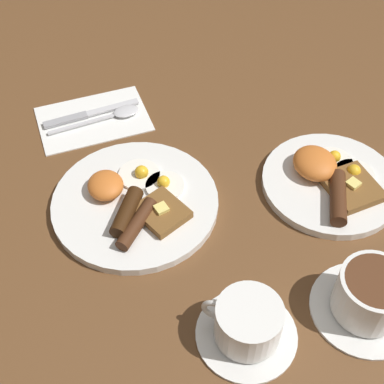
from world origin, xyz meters
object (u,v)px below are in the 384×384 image
(breakfast_plate_far, at_px, (331,180))
(knife, at_px, (86,115))
(teacup_far, at_px, (370,296))
(spoon, at_px, (117,114))
(breakfast_plate_near, at_px, (135,201))
(teacup_near, at_px, (247,324))

(breakfast_plate_far, relative_size, knife, 1.23)
(breakfast_plate_far, bearing_deg, teacup_far, -15.49)
(teacup_far, distance_m, spoon, 0.58)
(breakfast_plate_near, bearing_deg, teacup_far, 42.78)
(breakfast_plate_near, height_order, breakfast_plate_far, breakfast_plate_far)
(breakfast_plate_near, xyz_separation_m, teacup_near, (0.28, 0.09, 0.02))
(teacup_far, distance_m, knife, 0.62)
(breakfast_plate_far, xyz_separation_m, teacup_near, (0.22, -0.24, 0.02))
(breakfast_plate_near, bearing_deg, breakfast_plate_far, 80.08)
(knife, bearing_deg, breakfast_plate_far, -44.99)
(teacup_near, relative_size, teacup_far, 0.91)
(breakfast_plate_near, xyz_separation_m, teacup_far, (0.29, 0.27, 0.02))
(breakfast_plate_far, height_order, knife, breakfast_plate_far)
(teacup_far, bearing_deg, spoon, -154.66)
(teacup_far, bearing_deg, breakfast_plate_near, -137.22)
(teacup_far, xyz_separation_m, spoon, (-0.52, -0.25, -0.03))
(breakfast_plate_far, relative_size, teacup_far, 1.51)
(breakfast_plate_far, xyz_separation_m, spoon, (-0.29, -0.31, -0.01))
(teacup_near, height_order, spoon, teacup_near)
(breakfast_plate_far, height_order, teacup_near, teacup_near)
(breakfast_plate_far, bearing_deg, teacup_near, -48.11)
(breakfast_plate_near, height_order, teacup_near, teacup_near)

